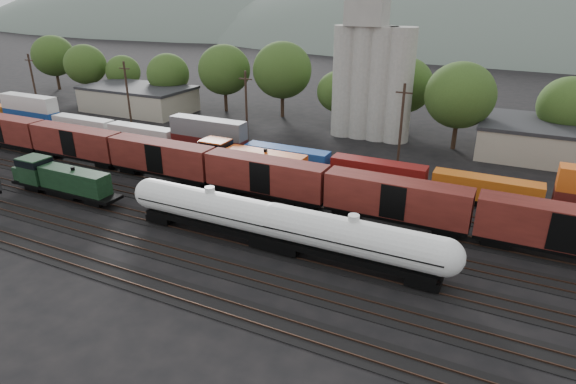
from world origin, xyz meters
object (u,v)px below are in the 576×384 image
at_px(green_locomotive, 59,178).
at_px(orange_locomotive, 245,161).
at_px(tank_car_a, 211,208).
at_px(grain_silo, 371,70).

distance_m(green_locomotive, orange_locomotive, 22.60).
xyz_separation_m(tank_car_a, grain_silo, (3.55, 41.00, 8.36)).
relative_size(orange_locomotive, grain_silo, 0.62).
distance_m(tank_car_a, grain_silo, 41.99).
bearing_deg(grain_silo, tank_car_a, -94.95).
distance_m(orange_locomotive, grain_silo, 28.71).
bearing_deg(tank_car_a, orange_locomotive, 108.35).
relative_size(green_locomotive, grain_silo, 0.54).
bearing_deg(orange_locomotive, green_locomotive, -138.42).
relative_size(tank_car_a, orange_locomotive, 1.04).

